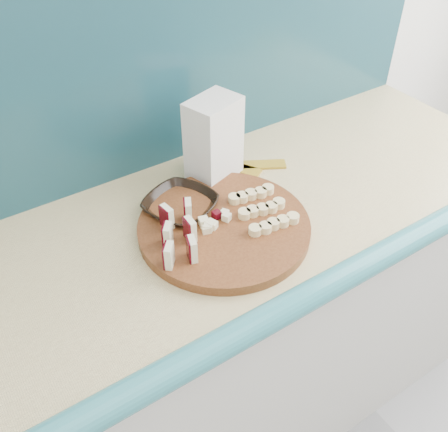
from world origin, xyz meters
TOP-DOWN VIEW (x-y plane):
  - kitchen_counter at (0.10, 1.50)m, footprint 2.20×0.63m
  - backsplash at (0.10, 1.79)m, footprint 2.20×0.02m
  - cutting_board at (0.32, 1.46)m, footprint 0.46×0.46m
  - apple_wedges at (0.21, 1.46)m, footprint 0.13×0.15m
  - apple_chunks at (0.30, 1.46)m, footprint 0.05×0.06m
  - banana_slices at (0.42, 1.44)m, footprint 0.14×0.16m
  - brown_bowl at (0.27, 1.57)m, footprint 0.21×0.21m
  - flour_bag at (0.42, 1.65)m, footprint 0.15×0.13m
  - banana_peel at (0.47, 1.64)m, footprint 0.23×0.19m

SIDE VIEW (x-z plane):
  - kitchen_counter at x=0.10m, z-range 0.00..0.91m
  - banana_peel at x=0.47m, z-range 0.91..0.92m
  - cutting_board at x=0.32m, z-range 0.91..0.93m
  - brown_bowl at x=0.27m, z-range 0.91..0.95m
  - banana_slices at x=0.42m, z-range 0.93..0.95m
  - apple_chunks at x=0.30m, z-range 0.93..0.95m
  - apple_wedges at x=0.21m, z-range 0.93..0.99m
  - flour_bag at x=0.42m, z-range 0.91..1.13m
  - backsplash at x=0.10m, z-range 0.91..1.41m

